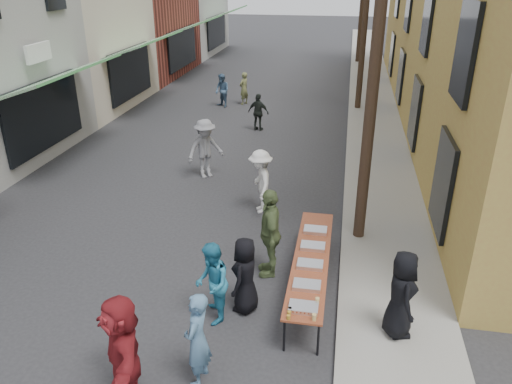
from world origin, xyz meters
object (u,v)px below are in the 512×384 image
(guest_front_a, at_px, (245,275))
(guest_front_c, at_px, (212,283))
(utility_pole_mid, at_px, (366,5))
(utility_pole_near, at_px, (377,49))
(serving_table, at_px, (311,260))
(catering_tray_sausage, at_px, (303,307))
(server, at_px, (401,294))

(guest_front_a, bearing_deg, guest_front_c, -39.19)
(guest_front_c, bearing_deg, utility_pole_mid, 153.16)
(utility_pole_near, relative_size, serving_table, 2.25)
(catering_tray_sausage, relative_size, guest_front_a, 0.32)
(serving_table, xyz_separation_m, server, (1.64, -1.15, 0.21))
(guest_front_a, bearing_deg, utility_pole_mid, -175.50)
(catering_tray_sausage, bearing_deg, utility_pole_mid, 86.45)
(catering_tray_sausage, xyz_separation_m, guest_front_a, (-1.18, 0.80, -0.02))
(utility_pole_near, height_order, server, utility_pole_near)
(serving_table, xyz_separation_m, guest_front_c, (-1.71, -1.27, 0.09))
(guest_front_a, bearing_deg, serving_table, 138.43)
(server, bearing_deg, utility_pole_near, -0.45)
(catering_tray_sausage, height_order, server, server)
(serving_table, bearing_deg, catering_tray_sausage, -90.00)
(utility_pole_near, xyz_separation_m, utility_pole_mid, (0.00, 12.00, 0.00))
(utility_pole_near, height_order, serving_table, utility_pole_near)
(guest_front_a, xyz_separation_m, guest_front_c, (-0.53, -0.42, 0.03))
(utility_pole_near, bearing_deg, guest_front_c, -127.11)
(serving_table, relative_size, guest_front_a, 2.60)
(guest_front_c, bearing_deg, catering_tray_sausage, 60.36)
(catering_tray_sausage, distance_m, guest_front_c, 1.75)
(utility_pole_near, distance_m, server, 5.01)
(serving_table, xyz_separation_m, guest_front_a, (-1.18, -0.85, 0.06))
(catering_tray_sausage, height_order, guest_front_a, guest_front_a)
(server, bearing_deg, guest_front_a, 72.81)
(catering_tray_sausage, distance_m, guest_front_a, 1.42)
(server, bearing_deg, guest_front_c, 80.95)
(utility_pole_mid, relative_size, server, 5.47)
(utility_pole_mid, xyz_separation_m, server, (0.65, -15.45, -3.58))
(catering_tray_sausage, xyz_separation_m, server, (1.64, 0.50, 0.13))
(utility_pole_mid, bearing_deg, serving_table, -93.96)
(serving_table, bearing_deg, utility_pole_near, 66.70)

